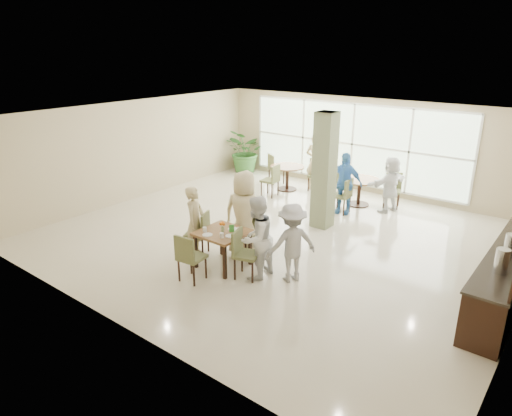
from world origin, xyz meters
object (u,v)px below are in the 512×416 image
Objects in this scene: round_table_left at (287,172)px; adult_standing at (315,162)px; adult_b at (390,184)px; adult_a at (344,183)px; teen_standing at (292,243)px; teen_right at (256,238)px; teen_left at (195,222)px; teen_far at (244,214)px; potted_plant at (246,152)px; main_table at (223,236)px; round_table_right at (359,185)px.

adult_standing reaches higher than round_table_left.
adult_a is at bearing -28.69° from adult_b.
teen_standing is 5.86m from adult_standing.
teen_right reaches higher than adult_b.
teen_far is at bearing -66.66° from teen_left.
adult_a reaches higher than round_table_left.
teen_far is (4.12, -5.16, 0.16)m from potted_plant.
teen_right is at bearing 12.45° from adult_b.
potted_plant is 7.64m from teen_right.
potted_plant reaches higher than main_table.
teen_right is 0.67m from teen_standing.
main_table is 5.31m from adult_b.
adult_a is at bearing 84.28° from main_table.
round_table_left is 0.64× the size of adult_a.
adult_a is (-0.97, 3.92, 0.06)m from teen_standing.
potted_plant reaches higher than adult_b.
round_table_right is 4.86m from teen_standing.
round_table_left is 4.79m from teen_far.
adult_a is 2.12m from adult_standing.
potted_plant is 4.83m from adult_a.
adult_standing reaches higher than potted_plant.
teen_far reaches higher than adult_b.
potted_plant is 0.99× the size of teen_left.
teen_right is (0.33, -5.09, 0.24)m from round_table_right.
adult_a reaches higher than teen_right.
teen_right is (4.95, -5.82, 0.06)m from potted_plant.
teen_far is at bearing 91.79° from main_table.
teen_standing is 0.87× the size of adult_standing.
adult_standing is (-1.20, 4.90, -0.04)m from teen_far.
round_table_right is at bearing 84.62° from main_table.
teen_left is 1.00× the size of teen_standing.
main_table is at bearing -54.81° from potted_plant.
teen_far is (-0.02, 0.71, 0.26)m from main_table.
round_table_left is at bearing -111.56° from teen_standing.
adult_b is 2.62m from adult_standing.
teen_far is (0.75, 0.70, 0.15)m from teen_left.
round_table_right is 0.75× the size of adult_b.
main_table is 0.61× the size of adult_b.
teen_far reaches higher than potted_plant.
adult_standing is (-1.66, 1.32, 0.06)m from adult_a.
round_table_left is 0.90m from adult_standing.
teen_far reaches higher than round_table_right.
adult_b is at bearing -41.95° from teen_left.
round_table_right is 0.69× the size of teen_right.
adult_a is at bearing -132.58° from teen_standing.
teen_far reaches higher than adult_a.
teen_left is (1.13, -5.09, 0.20)m from round_table_left.
teen_far reaches higher than teen_left.
adult_a is (0.43, 4.29, 0.17)m from main_table.
teen_standing is (0.59, 0.32, -0.05)m from teen_right.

